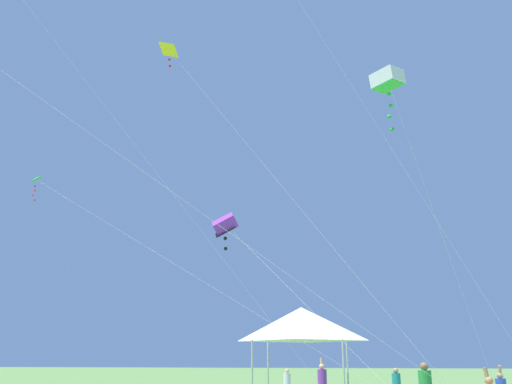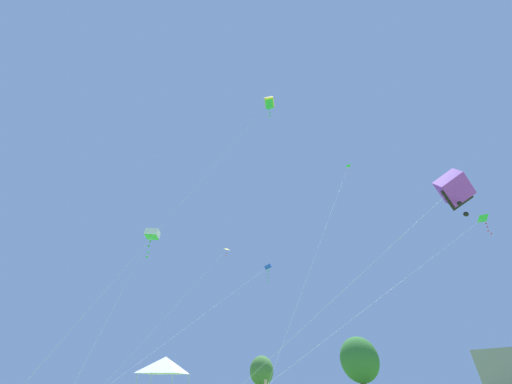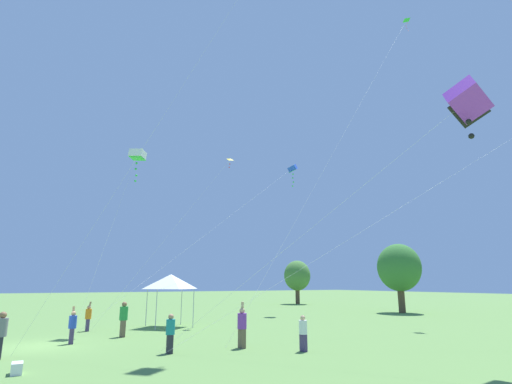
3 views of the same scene
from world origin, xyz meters
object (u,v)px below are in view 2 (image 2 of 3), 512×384
object	(u,v)px
kite_green_delta_3	(347,169)
festival_tent	(165,365)
kite_blue_box_0	(268,267)
kite_yellow_box_4	(269,103)
kite_white_box_1	(152,234)
kite_yellow_delta_5	(225,251)
kite_green_delta_6	(481,221)
kite_purple_box_2	(454,188)

from	to	relation	value
kite_green_delta_3	festival_tent	bearing A→B (deg)	-103.12
kite_blue_box_0	kite_yellow_box_4	world-z (taller)	kite_yellow_box_4
kite_blue_box_0	kite_white_box_1	world-z (taller)	kite_blue_box_0
kite_yellow_box_4	kite_green_delta_3	bearing A→B (deg)	100.64
kite_yellow_box_4	kite_yellow_delta_5	xyz separation A→B (m)	(-8.00, 1.02, -12.29)
kite_green_delta_6	kite_purple_box_2	bearing A→B (deg)	-81.54
kite_blue_box_0	kite_yellow_box_4	distance (m)	20.34
kite_yellow_box_4	kite_green_delta_6	size ratio (longest dim) A/B	1.07
festival_tent	kite_green_delta_6	xyz separation A→B (m)	(15.94, 19.37, 10.38)
kite_white_box_1	kite_green_delta_3	world-z (taller)	kite_green_delta_3
kite_white_box_1	kite_yellow_box_4	bearing A→B (deg)	43.28
kite_blue_box_0	kite_green_delta_6	world-z (taller)	kite_blue_box_0
kite_blue_box_0	kite_yellow_delta_5	world-z (taller)	kite_blue_box_0
kite_purple_box_2	kite_green_delta_6	distance (m)	12.97
kite_green_delta_6	kite_white_box_1	bearing A→B (deg)	-123.47
kite_yellow_box_4	kite_green_delta_6	bearing A→B (deg)	63.14
kite_purple_box_2	kite_green_delta_6	size ratio (longest dim) A/B	0.48
festival_tent	kite_green_delta_3	bearing A→B (deg)	76.88
kite_blue_box_0	kite_purple_box_2	size ratio (longest dim) A/B	1.83
kite_green_delta_3	kite_yellow_delta_5	xyz separation A→B (m)	(-4.87, -15.63, -14.31)
festival_tent	kite_yellow_delta_5	size ratio (longest dim) A/B	0.27
kite_white_box_1	kite_purple_box_2	bearing A→B (deg)	30.76
kite_purple_box_2	kite_yellow_box_4	size ratio (longest dim) A/B	0.45
kite_green_delta_3	kite_yellow_box_4	world-z (taller)	kite_green_delta_3
festival_tent	kite_yellow_box_4	world-z (taller)	kite_yellow_box_4
kite_white_box_1	kite_yellow_box_4	distance (m)	16.10
kite_purple_box_2	kite_yellow_box_4	world-z (taller)	kite_yellow_box_4
festival_tent	kite_purple_box_2	size ratio (longest dim) A/B	0.30
kite_blue_box_0	kite_yellow_delta_5	bearing A→B (deg)	-59.70
kite_green_delta_3	kite_white_box_1	bearing A→B (deg)	-98.67
festival_tent	kite_yellow_box_4	bearing A→B (deg)	22.57
kite_yellow_delta_5	kite_blue_box_0	bearing A→B (deg)	120.30
kite_green_delta_3	kite_yellow_box_4	xyz separation A→B (m)	(3.13, -16.65, -2.02)
festival_tent	kite_white_box_1	size ratio (longest dim) A/B	0.30
kite_purple_box_2	kite_green_delta_3	distance (m)	24.53
kite_yellow_box_4	kite_green_delta_6	xyz separation A→B (m)	(8.17, 16.14, -11.07)
kite_yellow_box_4	kite_yellow_delta_5	size ratio (longest dim) A/B	1.99
kite_blue_box_0	kite_green_delta_6	bearing A→B (deg)	13.06
kite_purple_box_2	kite_green_delta_6	xyz separation A→B (m)	(-1.85, 12.47, 3.05)
kite_green_delta_3	kite_purple_box_2	bearing A→B (deg)	-44.61
festival_tent	kite_purple_box_2	distance (m)	20.44
kite_blue_box_0	kite_green_delta_3	xyz separation A→B (m)	(10.73, 5.62, 12.01)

